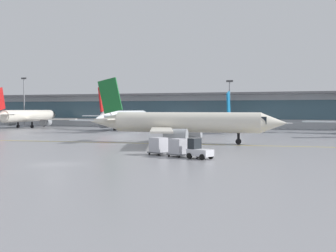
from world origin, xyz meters
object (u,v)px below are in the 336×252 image
(gate_airplane_1, at_px, (125,117))
(gate_airplane_2, at_px, (236,120))
(baggage_tug, at_px, (198,150))
(cargo_dolly_lead, at_px, (178,147))
(taxiing_regional_jet, at_px, (185,123))
(cargo_dolly_trailing, at_px, (159,145))
(apron_light_mast_1, at_px, (230,102))
(gate_airplane_0, at_px, (28,116))
(apron_light_mast_0, at_px, (24,99))

(gate_airplane_1, distance_m, gate_airplane_2, 26.55)
(baggage_tug, xyz_separation_m, cargo_dolly_lead, (-2.56, 1.12, 0.16))
(taxiing_regional_jet, xyz_separation_m, baggage_tug, (7.89, -19.91, -2.14))
(cargo_dolly_trailing, bearing_deg, taxiing_regional_jet, 121.90)
(baggage_tug, relative_size, cargo_dolly_lead, 1.15)
(cargo_dolly_lead, bearing_deg, baggage_tug, -0.00)
(cargo_dolly_lead, bearing_deg, cargo_dolly_trailing, -180.00)
(baggage_tug, bearing_deg, apron_light_mast_1, 123.28)
(taxiing_regional_jet, height_order, apron_light_mast_1, apron_light_mast_1)
(gate_airplane_0, height_order, apron_light_mast_0, apron_light_mast_0)
(gate_airplane_1, height_order, cargo_dolly_trailing, gate_airplane_1)
(gate_airplane_2, height_order, cargo_dolly_lead, gate_airplane_2)
(apron_light_mast_1, bearing_deg, gate_airplane_0, -165.57)
(gate_airplane_2, height_order, cargo_dolly_trailing, gate_airplane_2)
(gate_airplane_0, height_order, cargo_dolly_trailing, gate_airplane_0)
(taxiing_regional_jet, xyz_separation_m, cargo_dolly_trailing, (2.57, -17.58, -1.98))
(cargo_dolly_lead, distance_m, apron_light_mast_1, 72.49)
(gate_airplane_1, relative_size, apron_light_mast_1, 2.46)
(taxiing_regional_jet, xyz_separation_m, cargo_dolly_lead, (5.33, -18.79, -1.98))
(apron_light_mast_1, bearing_deg, cargo_dolly_trailing, -84.24)
(gate_airplane_2, xyz_separation_m, baggage_tug, (7.48, -56.88, -1.76))
(gate_airplane_1, distance_m, baggage_tug, 63.73)
(gate_airplane_1, distance_m, apron_light_mast_1, 28.75)
(gate_airplane_2, height_order, apron_light_mast_1, apron_light_mast_1)
(gate_airplane_0, height_order, apron_light_mast_1, apron_light_mast_1)
(apron_light_mast_0, bearing_deg, apron_light_mast_1, 1.03)
(taxiing_regional_jet, height_order, cargo_dolly_trailing, taxiing_regional_jet)
(gate_airplane_0, bearing_deg, gate_airplane_2, -97.26)
(apron_light_mast_0, bearing_deg, gate_airplane_2, -11.95)
(cargo_dolly_trailing, xyz_separation_m, apron_light_mast_1, (-7.09, 70.36, 5.99))
(apron_light_mast_1, bearing_deg, apron_light_mast_0, -178.97)
(taxiing_regional_jet, height_order, apron_light_mast_0, apron_light_mast_0)
(taxiing_regional_jet, xyz_separation_m, apron_light_mast_1, (-4.53, 52.77, 4.01))
(gate_airplane_1, bearing_deg, cargo_dolly_trailing, -153.71)
(taxiing_regional_jet, bearing_deg, gate_airplane_0, 141.20)
(gate_airplane_0, height_order, baggage_tug, gate_airplane_0)
(taxiing_regional_jet, distance_m, baggage_tug, 21.52)
(cargo_dolly_trailing, bearing_deg, gate_airplane_1, 142.53)
(cargo_dolly_lead, height_order, cargo_dolly_trailing, same)
(gate_airplane_0, bearing_deg, gate_airplane_1, -104.12)
(gate_airplane_2, relative_size, apron_light_mast_1, 2.10)
(gate_airplane_0, bearing_deg, baggage_tug, -137.09)
(taxiing_regional_jet, bearing_deg, apron_light_mast_0, 138.30)
(apron_light_mast_1, bearing_deg, taxiing_regional_jet, -85.10)
(gate_airplane_1, relative_size, cargo_dolly_trailing, 12.20)
(taxiing_regional_jet, bearing_deg, cargo_dolly_lead, -78.98)
(gate_airplane_1, bearing_deg, gate_airplane_2, -86.30)
(cargo_dolly_trailing, distance_m, apron_light_mast_0, 99.62)
(cargo_dolly_lead, height_order, apron_light_mast_1, apron_light_mast_1)
(baggage_tug, bearing_deg, cargo_dolly_lead, 180.00)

